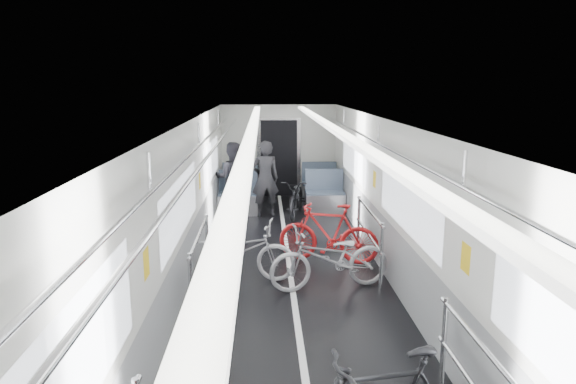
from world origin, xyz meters
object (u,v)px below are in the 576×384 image
at_px(person_standing, 265,179).
at_px(person_seated, 232,178).
at_px(bike_right_mid, 330,258).
at_px(bike_right_far, 328,233).
at_px(bike_left_far, 239,250).
at_px(bike_aisle, 297,197).

xyz_separation_m(person_standing, person_seated, (-0.75, 0.37, -0.04)).
distance_m(bike_right_mid, bike_right_far, 1.15).
xyz_separation_m(bike_right_mid, person_seated, (-1.67, 4.63, 0.35)).
distance_m(bike_left_far, person_seated, 4.19).
height_order(bike_right_mid, person_standing, person_standing).
distance_m(bike_left_far, person_standing, 3.84).
height_order(person_standing, person_seated, person_standing).
xyz_separation_m(bike_left_far, bike_aisle, (1.13, 3.80, -0.03)).
xyz_separation_m(bike_aisle, person_standing, (-0.71, 0.00, 0.43)).
bearing_deg(bike_right_mid, bike_right_far, 163.07).
distance_m(bike_aisle, person_seated, 1.56).
relative_size(bike_right_mid, bike_right_far, 1.07).
relative_size(bike_left_far, bike_aisle, 1.07).
xyz_separation_m(bike_aisle, person_seated, (-1.46, 0.37, 0.39)).
distance_m(bike_right_mid, person_standing, 4.37).
height_order(bike_right_mid, bike_aisle, bike_right_mid).
height_order(bike_left_far, person_standing, person_standing).
height_order(bike_right_far, bike_aisle, bike_right_far).
relative_size(bike_aisle, person_seated, 0.99).
bearing_deg(person_seated, bike_aisle, 166.14).
distance_m(bike_left_far, bike_right_mid, 1.42).
bearing_deg(person_standing, bike_aisle, 168.70).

